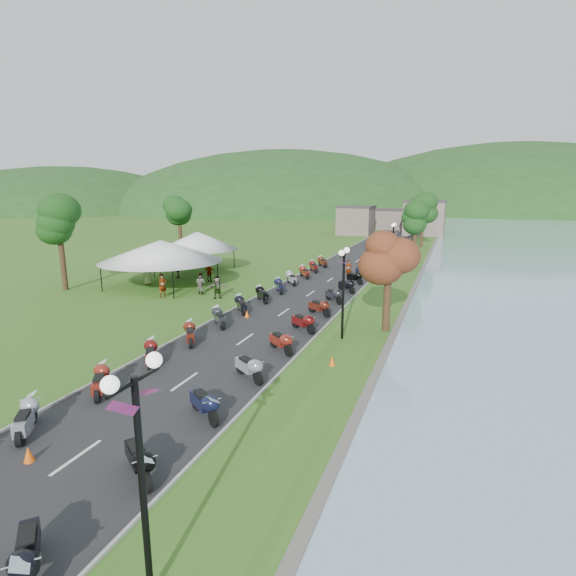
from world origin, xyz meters
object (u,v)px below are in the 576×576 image
(streetlamp_near, at_px, (143,488))
(pedestrian_c, at_px, (178,278))
(pedestrian_b, at_px, (201,294))
(vendor_tent_main, at_px, (162,264))
(pedestrian_a, at_px, (163,297))

(streetlamp_near, relative_size, pedestrian_c, 2.97)
(pedestrian_b, bearing_deg, vendor_tent_main, -2.31)
(pedestrian_b, bearing_deg, streetlamp_near, 132.59)
(pedestrian_a, xyz_separation_m, pedestrian_c, (-3.45, 7.08, 0.00))
(streetlamp_near, xyz_separation_m, pedestrian_b, (-13.40, 24.15, -2.50))
(streetlamp_near, distance_m, pedestrian_a, 27.11)
(streetlamp_near, height_order, pedestrian_c, streetlamp_near)
(pedestrian_c, bearing_deg, pedestrian_b, -4.22)
(vendor_tent_main, xyz_separation_m, pedestrian_a, (2.41, -3.35, -2.00))
(pedestrian_a, height_order, pedestrian_b, pedestrian_a)
(vendor_tent_main, xyz_separation_m, pedestrian_b, (4.52, -1.29, -2.00))
(pedestrian_a, height_order, pedestrian_c, pedestrian_a)
(streetlamp_near, xyz_separation_m, vendor_tent_main, (-17.92, 25.43, -0.50))
(pedestrian_a, xyz_separation_m, pedestrian_b, (2.12, 2.06, 0.00))
(streetlamp_near, bearing_deg, pedestrian_a, 125.10)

